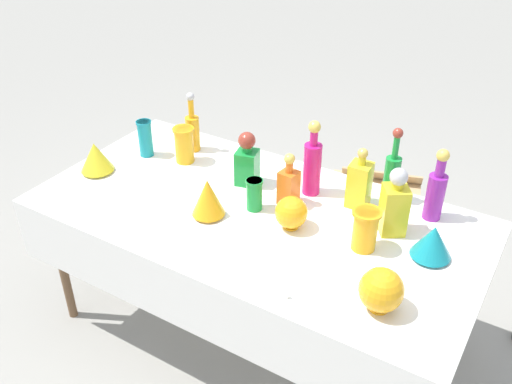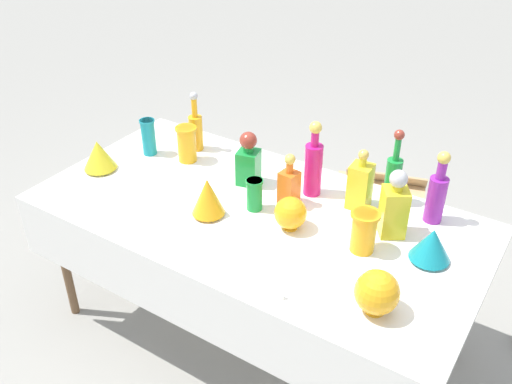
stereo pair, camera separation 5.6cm
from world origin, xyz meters
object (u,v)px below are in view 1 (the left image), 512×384
Objects in this scene: tall_bottle_0 at (436,191)px; slender_vase_2 at (145,137)px; tall_bottle_2 at (392,174)px; square_decanter_3 at (394,205)px; slender_vase_3 at (254,193)px; round_bowl_0 at (291,213)px; tall_bottle_3 at (193,130)px; square_decanter_2 at (359,183)px; slender_vase_1 at (184,144)px; fluted_vase_1 at (96,157)px; cardboard_box_behind_left at (371,215)px; fluted_vase_2 at (208,197)px; round_bowl_1 at (381,290)px; square_decanter_0 at (247,160)px; slender_vase_0 at (365,229)px; tall_bottle_1 at (312,164)px; square_decanter_1 at (289,184)px; fluted_vase_0 at (433,241)px.

tall_bottle_0 reaches higher than slender_vase_2.
tall_bottle_2 is at bearing 11.44° from slender_vase_2.
square_decanter_3 reaches higher than slender_vase_3.
round_bowl_0 is at bearing -123.34° from tall_bottle_2.
tall_bottle_3 is at bearing -178.32° from tall_bottle_0.
tall_bottle_0 is 0.78m from slender_vase_3.
slender_vase_1 is at bearing -174.83° from square_decanter_2.
fluted_vase_1 reaches higher than cardboard_box_behind_left.
square_decanter_3 reaches higher than fluted_vase_2.
round_bowl_1 is 0.28× the size of cardboard_box_behind_left.
round_bowl_0 is at bearing -31.09° from square_decanter_0.
round_bowl_1 is at bearing -10.65° from fluted_vase_2.
slender_vase_0 is 0.68m from fluted_vase_2.
cardboard_box_behind_left is (0.78, 0.72, -0.69)m from tall_bottle_3.
tall_bottle_0 is 0.92× the size of tall_bottle_1.
square_decanter_0 reaches higher than square_decanter_1.
slender_vase_2 is (-0.60, -0.04, -0.02)m from square_decanter_0.
square_decanter_0 is 0.75m from fluted_vase_1.
square_decanter_1 reaches higher than round_bowl_0.
square_decanter_1 is 0.48m from square_decanter_3.
fluted_vase_1 is at bearing -134.47° from slender_vase_1.
tall_bottle_3 is 0.65m from slender_vase_3.
fluted_vase_1 is at bearing -175.29° from slender_vase_0.
tall_bottle_1 is 2.02× the size of fluted_vase_2.
square_decanter_3 is (0.73, -0.01, 0.01)m from square_decanter_0.
tall_bottle_1 reaches higher than fluted_vase_0.
square_decanter_2 is at bearing 38.53° from fluted_vase_2.
slender_vase_0 is (0.14, -0.28, -0.02)m from square_decanter_2.
slender_vase_2 is 1.51m from round_bowl_1.
fluted_vase_2 reaches higher than round_bowl_1.
round_bowl_0 is (0.05, -0.30, -0.07)m from tall_bottle_1.
square_decanter_1 is 0.74m from round_bowl_1.
fluted_vase_0 is at bearing -5.08° from slender_vase_1.
square_decanter_0 is at bearing -169.56° from square_decanter_2.
fluted_vase_0 is at bearing -2.44° from slender_vase_2.
cardboard_box_behind_left is at bearing 125.25° from tall_bottle_0.
square_decanter_3 reaches higher than square_decanter_2.
cardboard_box_behind_left is at bearing 89.65° from round_bowl_0.
round_bowl_0 is (0.95, -0.18, -0.03)m from slender_vase_2.
tall_bottle_0 is 0.29m from fluted_vase_0.
square_decanter_1 is 0.88× the size of square_decanter_2.
fluted_vase_0 is (0.39, -0.20, -0.04)m from square_decanter_2.
square_decanter_2 is 0.36m from round_bowl_0.
tall_bottle_1 is 0.69m from slender_vase_1.
square_decanter_2 reaches higher than slender_vase_3.
slender_vase_1 is (-0.68, -0.07, -0.05)m from tall_bottle_1.
cardboard_box_behind_left is (-0.27, 0.65, -0.71)m from tall_bottle_2.
square_decanter_2 reaches higher than fluted_vase_1.
round_bowl_1 reaches higher than slender_vase_3.
round_bowl_1 is (0.71, -0.31, 0.01)m from slender_vase_3.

